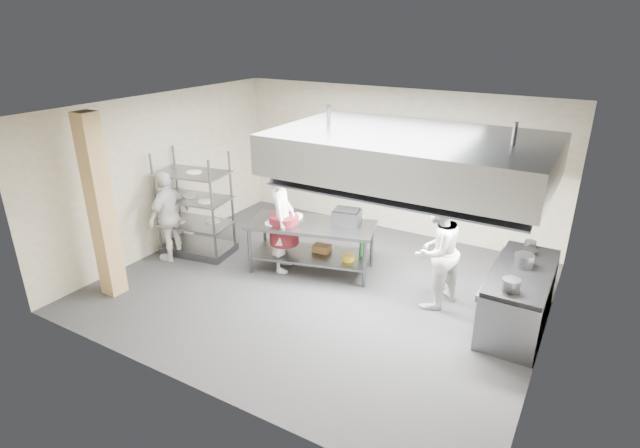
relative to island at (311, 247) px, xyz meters
The scene contains 23 objects.
floor 0.79m from the island, 43.94° to the right, with size 7.00×7.00×0.00m, color #2A2A2C.
ceiling 2.63m from the island, 43.94° to the right, with size 7.00×7.00×0.00m, color silver.
wall_back 2.80m from the island, 79.68° to the left, with size 7.00×7.00×0.00m, color tan.
wall_left 3.24m from the island, behind, with size 6.00×6.00×0.00m, color tan.
wall_right 4.12m from the island, ahead, with size 6.00×6.00×0.00m, color tan.
column 3.54m from the island, 136.05° to the right, with size 0.30×0.30×3.00m, color tan.
exhaust_hood 2.63m from the island, ahead, with size 4.00×2.50×0.60m, color gray.
hood_strip_a 1.84m from the island, ahead, with size 1.60×0.12×0.04m, color white.
hood_strip_b 3.12m from the island, ahead, with size 1.60×0.12×0.04m, color white.
wall_shelf 3.46m from the island, 46.57° to the left, with size 1.50×0.28×0.04m, color gray.
island is the anchor object (origin of this frame).
island_worktop 0.42m from the island, ahead, with size 2.23×0.93×0.06m, color gray.
island_undershelf 0.16m from the island, ahead, with size 2.05×0.84×0.04m, color slate.
pass_rack 2.41m from the island, 168.47° to the right, with size 1.33×0.78×2.00m, color slate, non-canonical shape.
cooking_range 3.55m from the island, ahead, with size 0.80×2.00×0.84m, color gray.
range_top 3.57m from the island, ahead, with size 0.78×1.96×0.06m, color black.
chef_head 0.71m from the island, 156.30° to the right, with size 0.68×0.45×1.88m, color white.
chef_line 2.33m from the island, ahead, with size 0.90×0.70×1.86m, color silver.
chef_plating 2.72m from the island, 160.21° to the right, with size 1.00×0.42×1.71m, color white.
griddle 0.85m from the island, 33.17° to the left, with size 0.48×0.37×0.23m, color gray.
wicker_basket 0.22m from the island, 53.84° to the left, with size 0.31×0.21×0.13m, color brown.
stockpot 3.56m from the island, ahead, with size 0.28×0.28×0.19m, color gray.
plate_stack 2.36m from the island, 168.47° to the right, with size 0.28×0.28×0.05m, color white.
Camera 1 is at (3.77, -6.50, 4.22)m, focal length 28.00 mm.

